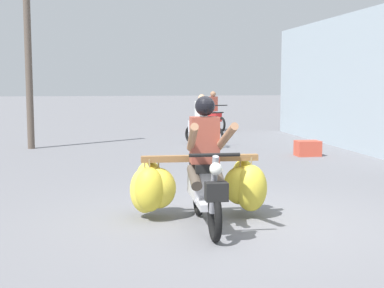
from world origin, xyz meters
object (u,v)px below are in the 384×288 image
Objects in this scene: motorbike_main_loaded at (196,182)px; motorbike_distant_ahead_right at (213,115)px; utility_pole at (28,45)px; produce_crate at (308,148)px; motorbike_distant_ahead_left at (202,125)px.

motorbike_main_loaded reaches higher than motorbike_distant_ahead_right.
motorbike_main_loaded is at bearing -69.56° from utility_pole.
produce_crate is at bearing -21.02° from utility_pole.
motorbike_distant_ahead_left is at bearing -105.50° from motorbike_distant_ahead_right.
motorbike_distant_ahead_left and motorbike_distant_ahead_right have the same top height.
motorbike_distant_ahead_right is 2.83× the size of produce_crate.
motorbike_main_loaded is 3.25× the size of produce_crate.
motorbike_distant_ahead_left is at bearing 78.88° from motorbike_main_loaded.
utility_pole is at bearing 158.98° from produce_crate.
motorbike_distant_ahead_right reaches higher than produce_crate.
utility_pole is (-2.98, 8.01, 2.18)m from motorbike_main_loaded.
motorbike_main_loaded is at bearing -123.60° from produce_crate.
motorbike_distant_ahead_right is (2.81, 12.46, 0.08)m from motorbike_main_loaded.
motorbike_main_loaded is 0.34× the size of utility_pole.
produce_crate is at bearing 56.40° from motorbike_main_loaded.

